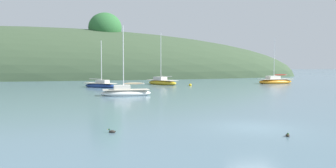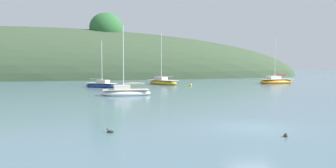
% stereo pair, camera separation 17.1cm
% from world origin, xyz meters
% --- Properties ---
extents(ground_plane, '(400.00, 400.00, 0.00)m').
position_xyz_m(ground_plane, '(0.00, 0.00, 0.00)').
color(ground_plane, slate).
extents(far_shoreline_hill, '(150.00, 36.00, 28.64)m').
position_xyz_m(far_shoreline_hill, '(-25.05, 73.07, 0.07)').
color(far_shoreline_hill, '#384C33').
rests_on(far_shoreline_hill, ground).
extents(sailboat_blue_center, '(5.16, 4.69, 7.00)m').
position_xyz_m(sailboat_blue_center, '(-6.79, 34.25, 0.33)').
color(sailboat_blue_center, navy).
rests_on(sailboat_blue_center, ground).
extents(sailboat_red_portside, '(5.04, 6.46, 8.86)m').
position_xyz_m(sailboat_red_portside, '(3.50, 39.22, 0.38)').
color(sailboat_red_portside, gold).
rests_on(sailboat_red_portside, ground).
extents(sailboat_black_sloop, '(5.41, 1.91, 7.71)m').
position_xyz_m(sailboat_black_sloop, '(-4.62, 20.32, 0.35)').
color(sailboat_black_sloop, white).
rests_on(sailboat_black_sloop, ground).
extents(sailboat_white_near, '(6.87, 3.01, 8.17)m').
position_xyz_m(sailboat_white_near, '(23.55, 37.58, 0.41)').
color(sailboat_white_near, orange).
rests_on(sailboat_white_near, ground).
extents(mooring_buoy_outer, '(0.44, 0.44, 0.54)m').
position_xyz_m(mooring_buoy_outer, '(7.07, 34.75, 0.12)').
color(mooring_buoy_outer, yellow).
rests_on(mooring_buoy_outer, ground).
extents(duck_straggler, '(0.31, 0.41, 0.24)m').
position_xyz_m(duck_straggler, '(0.42, -2.45, 0.05)').
color(duck_straggler, '#2D2823').
rests_on(duck_straggler, ground).
extents(duck_lone_left, '(0.41, 0.31, 0.24)m').
position_xyz_m(duck_lone_left, '(-7.47, 0.31, 0.05)').
color(duck_lone_left, '#2D2823').
rests_on(duck_lone_left, ground).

